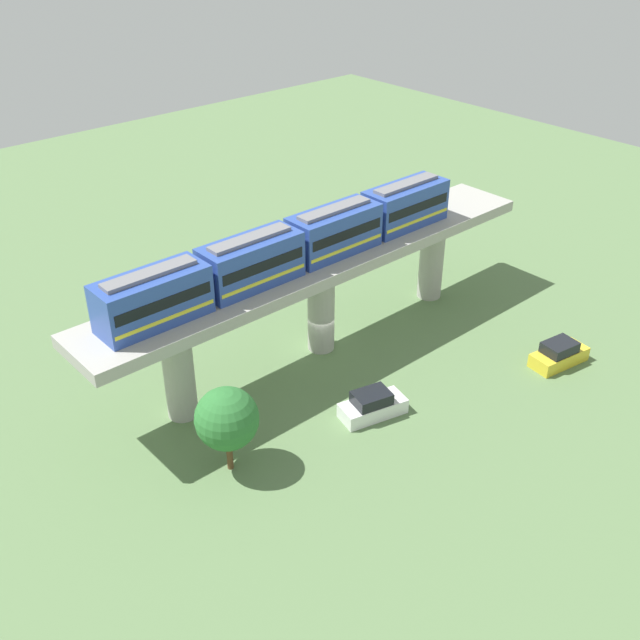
% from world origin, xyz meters
% --- Properties ---
extents(ground_plane, '(120.00, 120.00, 0.00)m').
position_xyz_m(ground_plane, '(0.00, 0.00, 0.00)').
color(ground_plane, '#5B7A4C').
extents(viaduct, '(5.20, 35.80, 7.25)m').
position_xyz_m(viaduct, '(0.00, 0.00, 5.69)').
color(viaduct, '#A8A59E').
rests_on(viaduct, ground).
extents(train, '(2.64, 27.45, 3.24)m').
position_xyz_m(train, '(0.00, 2.31, 8.78)').
color(train, '#2D4CA5').
rests_on(train, viaduct).
extents(parked_car_white, '(2.76, 4.51, 1.76)m').
position_xyz_m(parked_car_white, '(-7.98, 2.76, 0.74)').
color(parked_car_white, white).
rests_on(parked_car_white, ground).
extents(parked_car_yellow, '(2.42, 4.43, 1.76)m').
position_xyz_m(parked_car_yellow, '(-12.46, -11.01, 0.74)').
color(parked_car_yellow, yellow).
rests_on(parked_car_yellow, ground).
extents(tree_near_viaduct, '(3.62, 3.62, 5.39)m').
position_xyz_m(tree_near_viaduct, '(-6.05, 12.32, 3.56)').
color(tree_near_viaduct, brown).
rests_on(tree_near_viaduct, ground).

